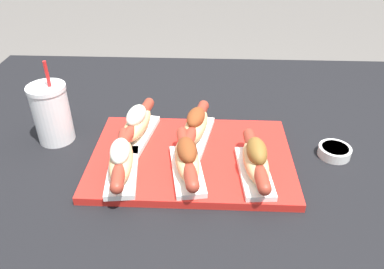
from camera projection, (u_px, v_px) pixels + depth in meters
patio_table at (210, 246)px, 1.10m from camera, size 1.50×1.08×0.73m
serving_tray at (192, 158)px, 0.84m from camera, size 0.45×0.31×0.02m
hot_dog_0 at (121, 160)px, 0.76m from camera, size 0.08×0.21×0.08m
hot_dog_1 at (187, 159)px, 0.76m from camera, size 0.09×0.20×0.08m
hot_dog_2 at (256, 161)px, 0.76m from camera, size 0.07×0.21×0.08m
hot_dog_3 at (137, 123)px, 0.88m from camera, size 0.09×0.20×0.08m
hot_dog_4 at (196, 127)px, 0.87m from camera, size 0.09×0.20×0.07m
sauce_bowl at (335, 151)px, 0.86m from camera, size 0.07×0.07×0.02m
drink_cup at (52, 113)px, 0.88m from camera, size 0.09×0.09×0.20m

